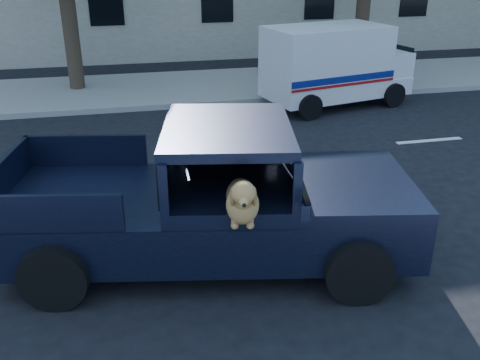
{
  "coord_description": "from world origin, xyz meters",
  "views": [
    {
      "loc": [
        -2.72,
        -6.83,
        4.12
      ],
      "look_at": [
        -1.35,
        -0.73,
        1.34
      ],
      "focal_mm": 40.0,
      "sensor_mm": 36.0,
      "label": 1
    }
  ],
  "objects": [
    {
      "name": "pickup_truck",
      "position": [
        -1.79,
        -0.34,
        0.67
      ],
      "size": [
        5.81,
        3.31,
        1.97
      ],
      "rotation": [
        0.0,
        0.0,
        -0.19
      ],
      "color": "black",
      "rests_on": "ground"
    },
    {
      "name": "mail_truck",
      "position": [
        2.93,
        6.69,
        0.93
      ],
      "size": [
        4.2,
        2.71,
        2.14
      ],
      "rotation": [
        0.0,
        0.0,
        0.23
      ],
      "color": "silver",
      "rests_on": "ground"
    },
    {
      "name": "ground",
      "position": [
        0.0,
        0.0,
        0.0
      ],
      "size": [
        120.0,
        120.0,
        0.0
      ],
      "primitive_type": "plane",
      "color": "black",
      "rests_on": "ground"
    },
    {
      "name": "far_sidewalk",
      "position": [
        0.0,
        9.2,
        0.07
      ],
      "size": [
        60.0,
        4.0,
        0.15
      ],
      "primitive_type": "cube",
      "color": "gray",
      "rests_on": "ground"
    },
    {
      "name": "lane_stripes",
      "position": [
        2.0,
        3.4,
        0.01
      ],
      "size": [
        21.6,
        0.14,
        0.01
      ],
      "primitive_type": null,
      "color": "silver",
      "rests_on": "ground"
    }
  ]
}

